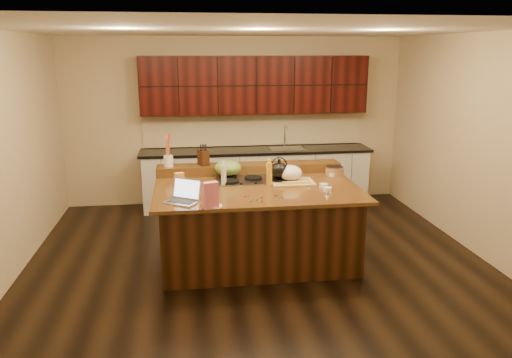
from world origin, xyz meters
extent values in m
cube|color=black|center=(0.00, 0.00, -0.01)|extent=(5.50, 5.00, 0.01)
cube|color=silver|center=(0.00, 0.00, 2.71)|extent=(5.50, 5.00, 0.01)
cube|color=#C4AF89|center=(0.00, 2.50, 1.35)|extent=(5.50, 0.01, 2.70)
cube|color=#C4AF89|center=(0.00, -2.50, 1.35)|extent=(5.50, 0.01, 2.70)
cube|color=#C4AF89|center=(-2.75, 0.00, 1.35)|extent=(0.01, 5.00, 2.70)
cube|color=#C4AF89|center=(2.75, 0.00, 1.35)|extent=(0.01, 5.00, 2.70)
cube|color=black|center=(0.00, 0.00, 0.44)|extent=(2.22, 1.42, 0.88)
cube|color=black|center=(0.00, 0.00, 0.90)|extent=(2.40, 1.60, 0.04)
cube|color=black|center=(0.00, 0.70, 0.98)|extent=(2.40, 0.30, 0.12)
cube|color=gray|center=(0.00, 0.30, 0.93)|extent=(0.92, 0.52, 0.02)
cylinder|color=black|center=(-0.30, 0.43, 0.95)|extent=(0.22, 0.22, 0.03)
cylinder|color=black|center=(0.30, 0.43, 0.95)|extent=(0.22, 0.22, 0.03)
cylinder|color=black|center=(-0.30, 0.17, 0.95)|extent=(0.22, 0.22, 0.03)
cylinder|color=black|center=(0.30, 0.17, 0.95)|extent=(0.22, 0.22, 0.03)
cylinder|color=black|center=(0.00, 0.30, 0.95)|extent=(0.22, 0.22, 0.03)
cube|color=silver|center=(0.30, 2.17, 0.45)|extent=(3.60, 0.62, 0.90)
cube|color=black|center=(0.30, 2.17, 0.92)|extent=(3.70, 0.66, 0.04)
cube|color=gray|center=(0.80, 2.17, 0.94)|extent=(0.55, 0.42, 0.01)
cylinder|color=gray|center=(0.80, 2.35, 1.12)|extent=(0.02, 0.02, 0.36)
cube|color=black|center=(0.30, 2.32, 1.95)|extent=(3.60, 0.34, 0.90)
cube|color=#C4AF89|center=(0.30, 2.48, 1.20)|extent=(3.60, 0.03, 0.50)
ellipsoid|color=black|center=(0.30, 0.17, 1.06)|extent=(0.28, 0.28, 0.20)
ellipsoid|color=#597E32|center=(-0.30, 0.43, 1.06)|extent=(0.42, 0.42, 0.18)
cube|color=#B7B7BC|center=(-0.88, -0.53, 0.93)|extent=(0.41, 0.38, 0.02)
cube|color=black|center=(-0.88, -0.53, 0.94)|extent=(0.32, 0.27, 0.00)
cube|color=#B7B7BC|center=(-0.81, -0.43, 1.05)|extent=(0.32, 0.24, 0.22)
cube|color=silver|center=(-0.82, -0.44, 1.05)|extent=(0.29, 0.21, 0.19)
cylinder|color=gold|center=(0.16, 0.03, 1.06)|extent=(0.08, 0.08, 0.27)
cylinder|color=silver|center=(-0.38, 0.10, 1.04)|extent=(0.08, 0.08, 0.25)
cube|color=tan|center=(0.45, 0.09, 0.93)|extent=(0.52, 0.38, 0.02)
ellipsoid|color=white|center=(0.43, 0.16, 1.04)|extent=(0.30, 0.30, 0.18)
cube|color=#EDD872|center=(0.36, -0.03, 0.96)|extent=(0.11, 0.03, 0.03)
cube|color=#EDD872|center=(0.47, -0.03, 0.96)|extent=(0.11, 0.03, 0.03)
cube|color=#EDD872|center=(0.58, -0.03, 0.96)|extent=(0.11, 0.03, 0.03)
cylinder|color=gray|center=(0.56, 0.07, 0.95)|extent=(0.20, 0.08, 0.01)
cylinder|color=white|center=(0.78, -0.30, 0.94)|extent=(0.13, 0.13, 0.04)
cylinder|color=white|center=(0.77, -0.15, 0.94)|extent=(0.13, 0.13, 0.04)
cylinder|color=white|center=(1.03, 0.37, 0.94)|extent=(0.12, 0.12, 0.04)
cylinder|color=#996B3F|center=(1.08, 0.43, 0.97)|extent=(0.26, 0.26, 0.09)
cone|color=silver|center=(0.74, -0.45, 0.96)|extent=(0.09, 0.09, 0.07)
cube|color=pink|center=(-0.58, -0.76, 1.06)|extent=(0.17, 0.13, 0.28)
cylinder|color=white|center=(-0.55, -0.71, 0.93)|extent=(0.21, 0.21, 0.01)
cube|color=#D19449|center=(-0.90, 0.20, 0.99)|extent=(0.13, 0.11, 0.15)
cylinder|color=white|center=(-1.04, 0.70, 1.11)|extent=(0.16, 0.16, 0.14)
cube|color=black|center=(-0.60, 0.70, 1.14)|extent=(0.16, 0.19, 0.20)
ellipsoid|color=red|center=(-0.01, -0.46, 0.93)|extent=(0.02, 0.02, 0.02)
ellipsoid|color=#198C26|center=(0.22, -0.48, 0.93)|extent=(0.02, 0.02, 0.02)
ellipsoid|color=red|center=(0.21, -0.50, 0.93)|extent=(0.02, 0.02, 0.02)
ellipsoid|color=#198C26|center=(-0.01, -0.43, 0.93)|extent=(0.02, 0.02, 0.02)
ellipsoid|color=red|center=(-0.19, -0.41, 0.93)|extent=(0.02, 0.02, 0.02)
ellipsoid|color=#198C26|center=(-0.08, -0.55, 0.93)|extent=(0.02, 0.02, 0.02)
ellipsoid|color=red|center=(-0.03, -0.61, 0.93)|extent=(0.02, 0.02, 0.02)
ellipsoid|color=#198C26|center=(-0.15, -0.60, 0.93)|extent=(0.02, 0.02, 0.02)
ellipsoid|color=red|center=(0.15, -0.42, 0.93)|extent=(0.02, 0.02, 0.02)
ellipsoid|color=#198C26|center=(-0.15, -0.39, 0.93)|extent=(0.02, 0.02, 0.02)
camera|label=1|loc=(-0.79, -5.63, 2.48)|focal=35.00mm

